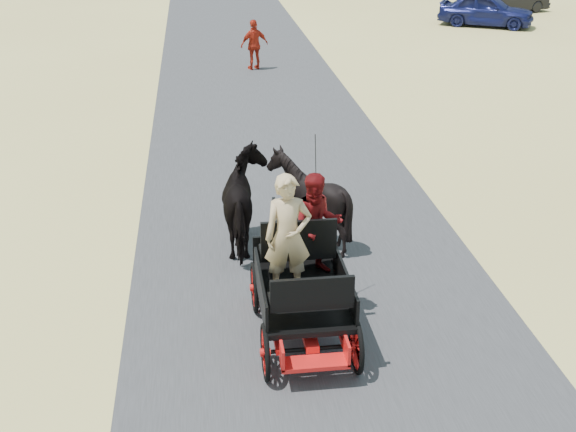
{
  "coord_description": "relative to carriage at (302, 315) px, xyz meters",
  "views": [
    {
      "loc": [
        -1.72,
        -9.48,
        6.09
      ],
      "look_at": [
        -0.4,
        0.9,
        1.2
      ],
      "focal_mm": 45.0,
      "sensor_mm": 36.0,
      "label": 1
    }
  ],
  "objects": [
    {
      "name": "passenger_woman",
      "position": [
        0.3,
        0.6,
        1.15
      ],
      "size": [
        0.77,
        0.6,
        1.58
      ],
      "primitive_type": "imported",
      "color": "#660C0F",
      "rests_on": "carriage"
    },
    {
      "name": "car_b",
      "position": [
        14.61,
        26.87,
        0.26
      ],
      "size": [
        3.96,
        2.25,
        1.24
      ],
      "primitive_type": "imported",
      "rotation": [
        0.0,
        0.0,
        1.84
      ],
      "color": "black",
      "rests_on": "ground"
    },
    {
      "name": "car_a",
      "position": [
        11.87,
        23.41,
        0.36
      ],
      "size": [
        4.5,
        3.53,
        1.43
      ],
      "primitive_type": "imported",
      "rotation": [
        0.0,
        0.0,
        1.06
      ],
      "color": "navy",
      "rests_on": "ground"
    },
    {
      "name": "road",
      "position": [
        0.4,
        0.7,
        -0.35
      ],
      "size": [
        6.0,
        140.0,
        0.01
      ],
      "primitive_type": "cube",
      "color": "#38383A",
      "rests_on": "ground"
    },
    {
      "name": "horse_right",
      "position": [
        0.55,
        3.0,
        0.49
      ],
      "size": [
        1.37,
        1.54,
        1.7
      ],
      "primitive_type": "imported",
      "rotation": [
        0.0,
        0.0,
        3.14
      ],
      "color": "black",
      "rests_on": "ground"
    },
    {
      "name": "carriage",
      "position": [
        0.0,
        0.0,
        0.0
      ],
      "size": [
        1.3,
        2.4,
        0.72
      ],
      "primitive_type": null,
      "color": "black",
      "rests_on": "ground"
    },
    {
      "name": "horse_left",
      "position": [
        -0.55,
        3.0,
        0.49
      ],
      "size": [
        0.91,
        2.01,
        1.7
      ],
      "primitive_type": "imported",
      "rotation": [
        0.0,
        0.0,
        3.14
      ],
      "color": "black",
      "rests_on": "ground"
    },
    {
      "name": "driver_man",
      "position": [
        -0.2,
        0.05,
        1.26
      ],
      "size": [
        0.66,
        0.43,
        1.8
      ],
      "primitive_type": "imported",
      "color": "tan",
      "rests_on": "carriage"
    },
    {
      "name": "ground",
      "position": [
        0.4,
        0.7,
        -0.36
      ],
      "size": [
        140.0,
        140.0,
        0.0
      ],
      "primitive_type": "plane",
      "color": "tan"
    },
    {
      "name": "pedestrian",
      "position": [
        0.72,
        16.48,
        0.5
      ],
      "size": [
        1.09,
        0.72,
        1.73
      ],
      "primitive_type": "imported",
      "rotation": [
        0.0,
        0.0,
        3.46
      ],
      "color": "#AA2313",
      "rests_on": "ground"
    }
  ]
}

